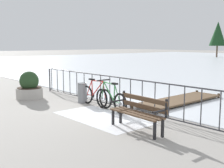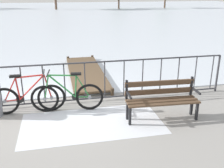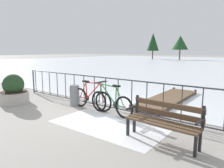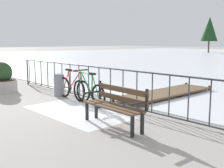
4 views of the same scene
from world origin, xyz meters
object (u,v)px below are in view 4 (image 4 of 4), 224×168
Objects in this scene: bicycle_near_railing at (88,92)px; bicycle_second at (73,88)px; trash_bin at (59,85)px; planter_with_shrub at (2,80)px; park_bench at (116,103)px.

bicycle_near_railing is 1.00× the size of bicycle_second.
trash_bin is at bearing 178.19° from bicycle_near_railing.
planter_with_shrub is at bearing -163.74° from bicycle_near_railing.
bicycle_near_railing is 1.66m from trash_bin.
bicycle_second reaches higher than trash_bin.
planter_with_shrub is at bearing -150.93° from trash_bin.
park_bench is at bearing -17.06° from bicycle_second.
bicycle_near_railing is at bearing 16.26° from planter_with_shrub.
trash_bin is at bearing 29.07° from planter_with_shrub.
bicycle_second is 0.76m from trash_bin.
park_bench reaches higher than trash_bin.
bicycle_second is 2.34× the size of trash_bin.
planter_with_shrub reaches higher than bicycle_second.
bicycle_near_railing is 3.84m from planter_with_shrub.
park_bench is 3.79m from trash_bin.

